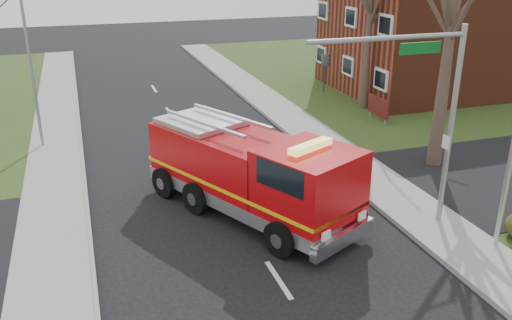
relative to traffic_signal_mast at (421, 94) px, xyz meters
name	(u,v)px	position (x,y,z in m)	size (l,w,h in m)	color
ground	(279,280)	(-5.21, -1.50, -4.71)	(120.00, 120.00, 0.00)	black
sidewalk_right	(459,243)	(0.99, -1.50, -4.63)	(2.40, 80.00, 0.15)	gray
brick_building	(452,34)	(13.79, 16.50, -1.05)	(15.40, 10.40, 7.25)	maroon
health_center_sign	(378,107)	(5.29, 11.00, -3.83)	(0.12, 2.00, 1.40)	#561414
traffic_signal_mast	(421,94)	(0.00, 0.00, 0.00)	(5.29, 0.18, 6.80)	gray
utility_pole_far	(32,76)	(-12.01, 12.50, -1.21)	(0.14, 0.14, 7.00)	gray
fire_engine	(252,174)	(-4.63, 2.78, -3.19)	(6.16, 8.69, 3.34)	#B0080B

